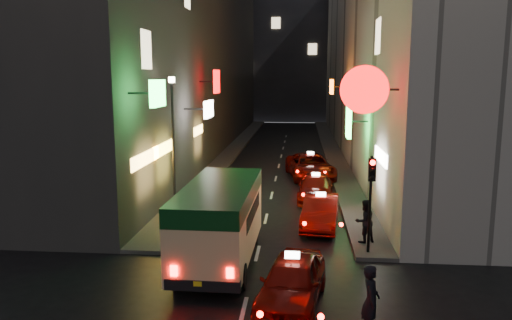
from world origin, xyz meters
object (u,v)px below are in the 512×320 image
(minibus, at_px, (220,214))
(taxi_near, at_px, (292,278))
(traffic_light, at_px, (371,184))
(pedestrian_crossing, at_px, (371,296))
(lamp_post, at_px, (173,136))

(minibus, height_order, taxi_near, minibus)
(minibus, relative_size, traffic_light, 1.85)
(pedestrian_crossing, xyz_separation_m, lamp_post, (-7.50, 10.05, 2.68))
(minibus, distance_m, pedestrian_crossing, 6.39)
(traffic_light, bearing_deg, lamp_post, 151.09)
(minibus, xyz_separation_m, pedestrian_crossing, (4.50, -4.49, -0.71))
(minibus, distance_m, taxi_near, 4.01)
(pedestrian_crossing, distance_m, lamp_post, 12.83)
(pedestrian_crossing, xyz_separation_m, traffic_light, (0.70, 5.52, 1.65))
(pedestrian_crossing, bearing_deg, traffic_light, -3.01)
(minibus, distance_m, traffic_light, 5.38)
(taxi_near, bearing_deg, lamp_post, 122.89)
(lamp_post, bearing_deg, traffic_light, -28.91)
(taxi_near, bearing_deg, traffic_light, 56.30)
(taxi_near, height_order, pedestrian_crossing, pedestrian_crossing)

